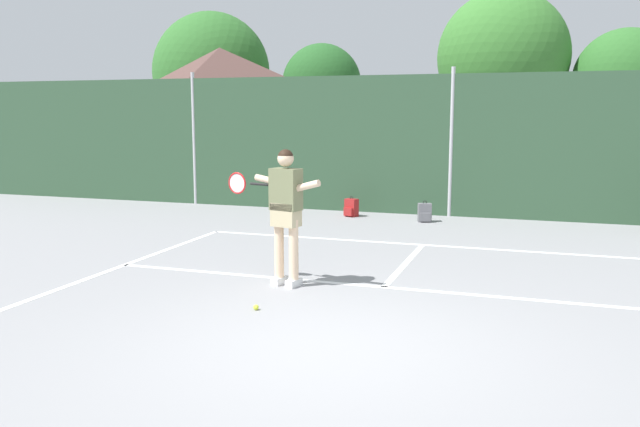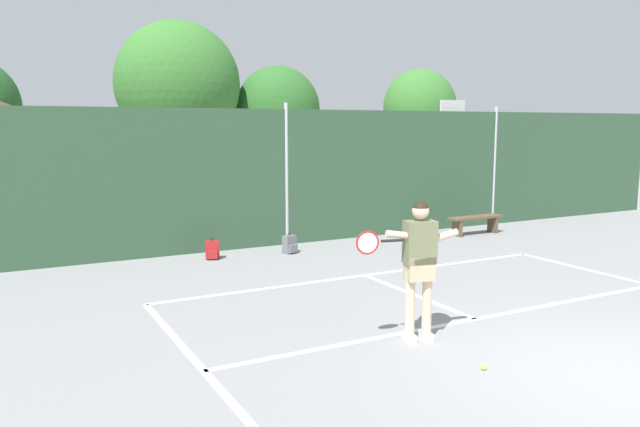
# 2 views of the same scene
# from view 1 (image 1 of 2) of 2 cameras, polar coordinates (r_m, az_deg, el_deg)

# --- Properties ---
(ground_plane) EXTENTS (120.00, 120.00, 0.00)m
(ground_plane) POSITION_cam_1_polar(r_m,az_deg,el_deg) (6.70, 0.66, -11.65)
(ground_plane) COLOR gray
(court_markings) EXTENTS (8.30, 11.10, 0.01)m
(court_markings) POSITION_cam_1_polar(r_m,az_deg,el_deg) (7.28, 2.25, -9.94)
(court_markings) COLOR white
(court_markings) RESTS_ON ground
(chainlink_fence) EXTENTS (26.09, 0.09, 3.33)m
(chainlink_fence) POSITION_cam_1_polar(r_m,az_deg,el_deg) (15.12, 11.29, 5.77)
(chainlink_fence) COLOR #2D4C33
(chainlink_fence) RESTS_ON ground
(clubhouse_building) EXTENTS (6.04, 4.86, 4.42)m
(clubhouse_building) POSITION_cam_1_polar(r_m,az_deg,el_deg) (22.17, -8.58, 8.54)
(clubhouse_building) COLOR silver
(clubhouse_building) RESTS_ON ground
(treeline_backdrop) EXTENTS (27.79, 4.55, 6.76)m
(treeline_backdrop) POSITION_cam_1_polar(r_m,az_deg,el_deg) (26.09, 8.79, 12.20)
(treeline_backdrop) COLOR brown
(treeline_backdrop) RESTS_ON ground
(tennis_player) EXTENTS (1.43, 0.34, 1.85)m
(tennis_player) POSITION_cam_1_polar(r_m,az_deg,el_deg) (8.83, -3.04, 0.76)
(tennis_player) COLOR silver
(tennis_player) RESTS_ON ground
(tennis_ball) EXTENTS (0.07, 0.07, 0.07)m
(tennis_ball) POSITION_cam_1_polar(r_m,az_deg,el_deg) (7.97, -5.57, -8.09)
(tennis_ball) COLOR #CCE033
(tennis_ball) RESTS_ON ground
(backpack_red) EXTENTS (0.33, 0.32, 0.46)m
(backpack_red) POSITION_cam_1_polar(r_m,az_deg,el_deg) (14.92, 2.71, 0.48)
(backpack_red) COLOR maroon
(backpack_red) RESTS_ON ground
(backpack_grey) EXTENTS (0.32, 0.31, 0.46)m
(backpack_grey) POSITION_cam_1_polar(r_m,az_deg,el_deg) (14.34, 9.05, 0.04)
(backpack_grey) COLOR slate
(backpack_grey) RESTS_ON ground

